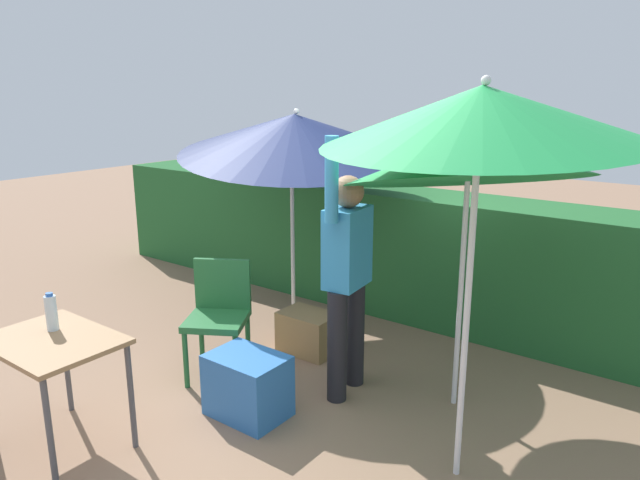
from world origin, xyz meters
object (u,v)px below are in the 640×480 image
at_px(folding_table, 54,352).
at_px(umbrella_rainbow, 294,134).
at_px(umbrella_yellow, 465,160).
at_px(umbrella_orange, 482,115).
at_px(chair_plastic, 219,311).
at_px(cooler_box, 248,385).
at_px(crate_cardboard, 308,332).
at_px(person_vendor, 347,270).
at_px(bottle_water, 51,312).

bearing_deg(folding_table, umbrella_rainbow, 92.39).
bearing_deg(umbrella_yellow, folding_table, -131.72).
xyz_separation_m(umbrella_rainbow, umbrella_yellow, (1.81, -0.50, -0.05)).
relative_size(umbrella_rainbow, folding_table, 2.67).
distance_m(umbrella_orange, chair_plastic, 2.53).
distance_m(umbrella_rainbow, cooler_box, 2.27).
bearing_deg(cooler_box, crate_cardboard, 105.28).
relative_size(umbrella_orange, cooler_box, 4.31).
bearing_deg(person_vendor, bottle_water, -126.28).
xyz_separation_m(umbrella_rainbow, chair_plastic, (0.17, -1.14, -1.26)).
relative_size(umbrella_orange, umbrella_yellow, 1.07).
xyz_separation_m(umbrella_yellow, cooler_box, (-1.04, -0.96, -1.51)).
relative_size(person_vendor, crate_cardboard, 4.01).
height_order(chair_plastic, folding_table, chair_plastic).
distance_m(umbrella_yellow, folding_table, 2.79).
distance_m(umbrella_yellow, cooler_box, 2.07).
bearing_deg(chair_plastic, person_vendor, 19.93).
distance_m(chair_plastic, crate_cardboard, 0.84).
bearing_deg(bottle_water, cooler_box, 48.29).
relative_size(umbrella_yellow, crate_cardboard, 4.45).
bearing_deg(folding_table, person_vendor, 57.89).
bearing_deg(umbrella_rainbow, crate_cardboard, -41.87).
xyz_separation_m(umbrella_rainbow, bottle_water, (-0.02, -2.35, -0.93)).
height_order(umbrella_orange, cooler_box, umbrella_orange).
relative_size(chair_plastic, crate_cardboard, 1.90).
xyz_separation_m(umbrella_orange, folding_table, (-2.09, -1.21, -1.40)).
relative_size(umbrella_rainbow, cooler_box, 4.11).
height_order(umbrella_orange, bottle_water, umbrella_orange).
height_order(umbrella_yellow, chair_plastic, umbrella_yellow).
bearing_deg(person_vendor, cooler_box, -117.76).
xyz_separation_m(umbrella_orange, person_vendor, (-1.07, 0.41, -1.11)).
xyz_separation_m(chair_plastic, cooler_box, (0.60, -0.32, -0.29)).
bearing_deg(umbrella_yellow, chair_plastic, -158.65).
distance_m(cooler_box, folding_table, 1.24).
relative_size(person_vendor, bottle_water, 7.83).
xyz_separation_m(cooler_box, crate_cardboard, (-0.28, 1.03, -0.04)).
distance_m(umbrella_rainbow, crate_cardboard, 1.73).
bearing_deg(chair_plastic, umbrella_yellow, 21.35).
height_order(umbrella_rainbow, umbrella_yellow, umbrella_rainbow).
bearing_deg(umbrella_yellow, bottle_water, -134.76).
bearing_deg(crate_cardboard, bottle_water, -104.77).
bearing_deg(crate_cardboard, folding_table, -101.01).
distance_m(umbrella_rainbow, bottle_water, 2.52).
xyz_separation_m(umbrella_yellow, crate_cardboard, (-1.33, 0.06, -1.55)).
distance_m(person_vendor, chair_plastic, 1.09).
distance_m(person_vendor, bottle_water, 1.92).
height_order(person_vendor, chair_plastic, person_vendor).
height_order(umbrella_orange, chair_plastic, umbrella_orange).
xyz_separation_m(person_vendor, crate_cardboard, (-0.63, 0.36, -0.76)).
bearing_deg(umbrella_orange, cooler_box, -169.72).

